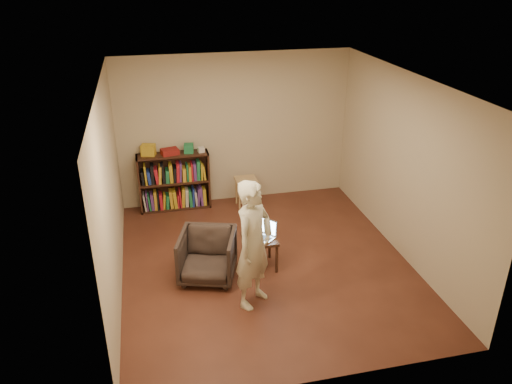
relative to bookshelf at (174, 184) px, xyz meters
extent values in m
plane|color=#442015|center=(1.11, -2.09, -0.44)|extent=(4.50, 4.50, 0.00)
plane|color=silver|center=(1.11, -2.09, 2.16)|extent=(4.50, 4.50, 0.00)
plane|color=tan|center=(1.11, 0.16, 0.86)|extent=(4.00, 0.00, 4.00)
plane|color=tan|center=(-0.89, -2.09, 0.86)|extent=(0.00, 4.50, 4.50)
plane|color=tan|center=(3.11, -2.09, 0.86)|extent=(0.00, 4.50, 4.50)
cube|color=black|center=(-0.59, -0.01, 0.06)|extent=(0.03, 0.30, 1.00)
cube|color=black|center=(0.58, -0.01, 0.06)|extent=(0.03, 0.30, 1.00)
cube|color=black|center=(0.00, 0.13, 0.06)|extent=(1.20, 0.02, 1.00)
cube|color=black|center=(0.00, -0.01, -0.42)|extent=(1.20, 0.30, 0.03)
cube|color=black|center=(0.00, -0.01, 0.06)|extent=(1.14, 0.30, 0.03)
cube|color=black|center=(0.00, -0.01, 0.55)|extent=(1.20, 0.30, 0.03)
cube|color=gold|center=(-0.38, 0.02, 0.65)|extent=(0.26, 0.21, 0.18)
cube|color=maroon|center=(-0.04, -0.02, 0.61)|extent=(0.32, 0.26, 0.09)
cube|color=#1F7444|center=(0.28, -0.01, 0.64)|extent=(0.18, 0.18, 0.15)
cube|color=beige|center=(0.48, -0.03, 0.60)|extent=(0.12, 0.12, 0.08)
cube|color=tan|center=(1.21, -0.24, 0.06)|extent=(0.36, 0.36, 0.04)
cylinder|color=tan|center=(1.06, -0.38, -0.20)|extent=(0.03, 0.03, 0.49)
cylinder|color=tan|center=(1.35, -0.38, -0.20)|extent=(0.03, 0.03, 0.49)
cylinder|color=tan|center=(1.06, -0.09, -0.20)|extent=(0.03, 0.03, 0.49)
cylinder|color=tan|center=(1.35, -0.09, -0.20)|extent=(0.03, 0.03, 0.49)
imported|color=#312421|center=(0.26, -2.25, -0.10)|extent=(0.91, 0.92, 0.68)
cube|color=black|center=(1.00, -2.14, 0.00)|extent=(0.45, 0.45, 0.04)
cylinder|color=black|center=(0.81, -2.34, -0.23)|extent=(0.04, 0.04, 0.42)
cylinder|color=black|center=(1.20, -2.34, -0.23)|extent=(0.04, 0.04, 0.42)
cylinder|color=black|center=(0.81, -1.95, -0.23)|extent=(0.04, 0.04, 0.42)
cylinder|color=black|center=(1.20, -1.95, -0.23)|extent=(0.04, 0.04, 0.42)
cube|color=silver|center=(1.03, -2.15, 0.03)|extent=(0.39, 0.40, 0.02)
cube|color=black|center=(1.03, -2.15, 0.04)|extent=(0.28, 0.30, 0.00)
cube|color=silver|center=(1.12, -2.07, 0.16)|extent=(0.24, 0.27, 0.23)
cube|color=#A4CCE6|center=(1.12, -2.07, 0.16)|extent=(0.20, 0.24, 0.19)
imported|color=beige|center=(0.75, -2.90, 0.39)|extent=(0.71, 0.71, 1.66)
camera|label=1|loc=(-0.38, -7.95, 3.49)|focal=35.00mm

